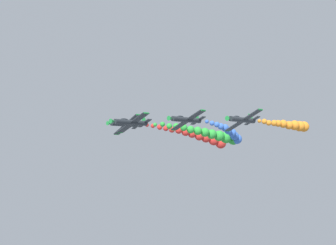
{
  "coord_description": "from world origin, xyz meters",
  "views": [
    {
      "loc": [
        -62.2,
        66.99,
        119.16
      ],
      "look_at": [
        0.0,
        0.0,
        125.32
      ],
      "focal_mm": 44.11,
      "sensor_mm": 36.0,
      "label": 1
    }
  ],
  "objects": [
    {
      "name": "smoke_trail_left_inner",
      "position": [
        -2.67,
        -20.7,
        123.4
      ],
      "size": [
        4.97,
        18.88,
        5.36
      ],
      "color": "blue"
    },
    {
      "name": "smoke_trail_left_outer",
      "position": [
        -15.58,
        -28.8,
        125.32
      ],
      "size": [
        4.09,
        19.74,
        2.75
      ],
      "color": "orange"
    },
    {
      "name": "airplane_left_inner",
      "position": [
        -4.67,
        -0.67,
        125.77
      ],
      "size": [
        8.85,
        10.35,
        4.28
      ],
      "rotation": [
        0.0,
        0.43,
        0.0
      ],
      "color": "#23282D"
    },
    {
      "name": "airplane_left_outer",
      "position": [
        -14.01,
        -8.13,
        125.69
      ],
      "size": [
        8.72,
        10.35,
        4.58
      ],
      "rotation": [
        0.0,
        0.46,
        0.0
      ],
      "color": "#23282D"
    },
    {
      "name": "airplane_lead",
      "position": [
        3.92,
        7.65,
        125.18
      ],
      "size": [
        8.87,
        10.35,
        4.24
      ],
      "rotation": [
        0.0,
        0.42,
        0.0
      ],
      "color": "#23282D"
    },
    {
      "name": "smoke_trail_lead",
      "position": [
        1.13,
        -18.62,
        123.12
      ],
      "size": [
        6.31,
        27.15,
        5.18
      ],
      "color": "green"
    },
    {
      "name": "smoke_trail_right_inner",
      "position": [
        9.4,
        -24.09,
        122.83
      ],
      "size": [
        8.54,
        25.26,
        6.49
      ],
      "color": "red"
    },
    {
      "name": "airplane_right_inner",
      "position": [
        13.64,
        0.64,
        125.52
      ],
      "size": [
        8.56,
        10.35,
        4.9
      ],
      "rotation": [
        0.0,
        0.5,
        0.0
      ],
      "color": "#23282D"
    }
  ]
}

